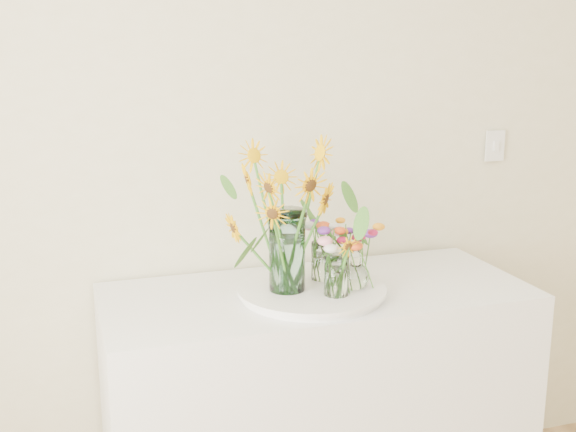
# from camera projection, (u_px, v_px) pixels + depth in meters

# --- Properties ---
(counter) EXTENTS (1.40, 0.60, 0.90)m
(counter) POSITION_uv_depth(u_px,v_px,m) (316.00, 414.00, 2.48)
(counter) COLOR white
(counter) RESTS_ON ground_plane
(tray) EXTENTS (0.45, 0.45, 0.02)m
(tray) POSITION_uv_depth(u_px,v_px,m) (312.00, 293.00, 2.31)
(tray) COLOR white
(tray) RESTS_ON counter
(mason_jar) EXTENTS (0.13, 0.13, 0.27)m
(mason_jar) POSITION_uv_depth(u_px,v_px,m) (287.00, 251.00, 2.25)
(mason_jar) COLOR #9CD1CB
(mason_jar) RESTS_ON tray
(sunflower_bouquet) EXTENTS (0.85, 0.85, 0.49)m
(sunflower_bouquet) POSITION_uv_depth(u_px,v_px,m) (287.00, 216.00, 2.23)
(sunflower_bouquet) COLOR #F6B305
(sunflower_bouquet) RESTS_ON tray
(small_vase_a) EXTENTS (0.09, 0.09, 0.13)m
(small_vase_a) POSITION_uv_depth(u_px,v_px,m) (336.00, 276.00, 2.22)
(small_vase_a) COLOR white
(small_vase_a) RESTS_ON tray
(wildflower_posy_a) EXTENTS (0.18, 0.18, 0.22)m
(wildflower_posy_a) POSITION_uv_depth(u_px,v_px,m) (337.00, 262.00, 2.21)
(wildflower_posy_a) COLOR orange
(wildflower_posy_a) RESTS_ON tray
(small_vase_b) EXTENTS (0.12, 0.12, 0.13)m
(small_vase_b) POSITION_uv_depth(u_px,v_px,m) (355.00, 268.00, 2.29)
(small_vase_b) COLOR white
(small_vase_b) RESTS_ON tray
(wildflower_posy_b) EXTENTS (0.22, 0.22, 0.22)m
(wildflower_posy_b) POSITION_uv_depth(u_px,v_px,m) (356.00, 255.00, 2.28)
(wildflower_posy_b) COLOR orange
(wildflower_posy_b) RESTS_ON tray
(small_vase_c) EXTENTS (0.09, 0.09, 0.13)m
(small_vase_c) POSITION_uv_depth(u_px,v_px,m) (323.00, 261.00, 2.38)
(small_vase_c) COLOR white
(small_vase_c) RESTS_ON tray
(wildflower_posy_c) EXTENTS (0.19, 0.19, 0.22)m
(wildflower_posy_c) POSITION_uv_depth(u_px,v_px,m) (323.00, 248.00, 2.36)
(wildflower_posy_c) COLOR orange
(wildflower_posy_c) RESTS_ON tray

